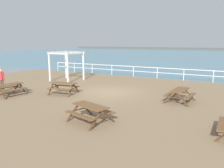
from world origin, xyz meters
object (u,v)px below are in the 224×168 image
picnic_table_far_left (180,92)px  picnic_table_near_left (9,87)px  picnic_table_near_right (64,86)px  picnic_table_far_right (90,109)px  visitor (1,79)px  lattice_pergola (67,59)px

picnic_table_far_left → picnic_table_near_left: bearing=113.6°
picnic_table_near_left → picnic_table_near_right: 3.60m
picnic_table_near_left → picnic_table_far_right: same height
picnic_table_near_right → visitor: visitor is taller
picnic_table_near_left → lattice_pergola: bearing=8.7°
picnic_table_near_left → picnic_table_near_right: size_ratio=0.96×
picnic_table_far_left → picnic_table_far_right: bearing=156.5°
lattice_pergola → picnic_table_near_right: bearing=-50.3°
picnic_table_near_right → lattice_pergola: 5.79m
picnic_table_near_left → picnic_table_far_left: 11.14m
picnic_table_near_right → picnic_table_far_left: size_ratio=1.05×
picnic_table_near_right → picnic_table_far_left: bearing=3.2°
picnic_table_near_left → lattice_pergola: size_ratio=0.71×
picnic_table_far_left → visitor: bearing=109.0°
picnic_table_near_right → visitor: 4.68m
picnic_table_near_left → picnic_table_far_left: (10.51, 3.67, 0.00)m
picnic_table_far_left → lattice_pergola: bearing=79.2°
visitor → lattice_pergola: lattice_pergola is taller
picnic_table_near_left → lattice_pergola: (-0.44, 6.63, 1.41)m
lattice_pergola → picnic_table_far_left: bearing=-12.0°
picnic_table_far_right → lattice_pergola: lattice_pergola is taller
picnic_table_near_left → visitor: (-1.48, 0.55, 0.36)m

